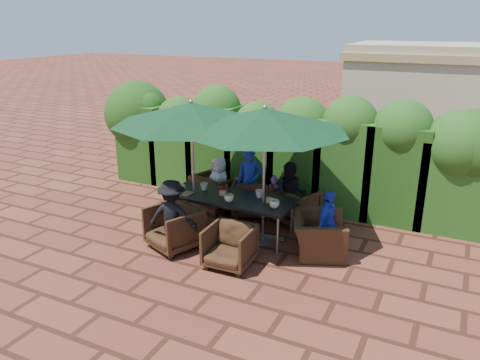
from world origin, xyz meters
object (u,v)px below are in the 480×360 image
at_px(dining_table, 230,200).
at_px(umbrella_right, 265,120).
at_px(chair_near_right, 230,244).
at_px(chair_far_right, 296,204).
at_px(chair_far_mid, 254,195).
at_px(chair_end_right, 319,229).
at_px(umbrella_left, 191,113).
at_px(chair_far_left, 217,190).
at_px(chair_near_left, 174,226).

relative_size(dining_table, umbrella_right, 0.82).
bearing_deg(chair_near_right, chair_far_right, 78.13).
height_order(chair_far_mid, chair_end_right, chair_end_right).
xyz_separation_m(umbrella_left, chair_far_left, (-0.07, 1.00, -1.79)).
distance_m(chair_far_mid, chair_end_right, 1.98).
relative_size(chair_near_right, chair_end_right, 0.74).
relative_size(umbrella_left, chair_far_left, 3.34).
relative_size(chair_far_right, chair_near_left, 0.91).
relative_size(umbrella_left, umbrella_right, 0.99).
relative_size(umbrella_right, chair_far_mid, 3.42).
bearing_deg(chair_far_right, chair_near_left, 71.75).
height_order(chair_far_left, chair_near_left, chair_far_left).
bearing_deg(chair_end_right, chair_far_mid, 36.99).
height_order(umbrella_left, chair_end_right, umbrella_left).
bearing_deg(chair_far_right, chair_near_right, 99.68).
xyz_separation_m(umbrella_right, chair_near_right, (-0.13, -1.06, -1.84)).
bearing_deg(chair_near_left, chair_far_mid, 94.59).
bearing_deg(umbrella_right, umbrella_left, -178.05).
xyz_separation_m(chair_far_mid, chair_end_right, (1.68, -1.05, 0.02)).
bearing_deg(chair_near_right, dining_table, 114.84).
bearing_deg(umbrella_left, dining_table, 2.09).
bearing_deg(chair_far_mid, umbrella_left, 36.93).
distance_m(umbrella_right, chair_far_mid, 2.18).
distance_m(chair_near_left, chair_end_right, 2.48).
distance_m(chair_far_mid, chair_far_right, 0.91).
xyz_separation_m(chair_far_left, chair_near_left, (0.18, -1.86, -0.02)).
xyz_separation_m(chair_near_left, chair_near_right, (1.16, -0.15, -0.04)).
bearing_deg(chair_near_right, chair_far_mid, 102.48).
bearing_deg(chair_end_right, chair_far_right, 15.32).
relative_size(chair_near_left, chair_end_right, 0.82).
relative_size(umbrella_right, chair_far_right, 3.82).
distance_m(chair_far_left, chair_near_right, 2.41).
height_order(chair_far_left, chair_far_right, chair_far_left).
relative_size(chair_far_mid, chair_near_right, 1.13).
height_order(chair_far_right, chair_near_left, chair_near_left).
bearing_deg(chair_end_right, chair_far_left, 47.93).
bearing_deg(chair_end_right, chair_near_right, 111.50).
distance_m(chair_far_right, chair_near_left, 2.49).
relative_size(umbrella_right, chair_near_left, 3.49).
height_order(chair_far_left, chair_near_right, chair_far_left).
xyz_separation_m(dining_table, chair_end_right, (1.67, 0.02, -0.24)).
bearing_deg(chair_near_left, chair_near_right, 15.18).
distance_m(dining_table, chair_far_mid, 1.10).
bearing_deg(chair_end_right, chair_near_left, 90.45).
distance_m(dining_table, chair_near_right, 1.20).
bearing_deg(chair_far_left, umbrella_left, 112.32).
bearing_deg(chair_near_left, chair_end_right, 43.92).
height_order(chair_near_left, chair_end_right, chair_end_right).
relative_size(umbrella_right, chair_end_right, 2.86).
distance_m(umbrella_right, chair_near_right, 2.13).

